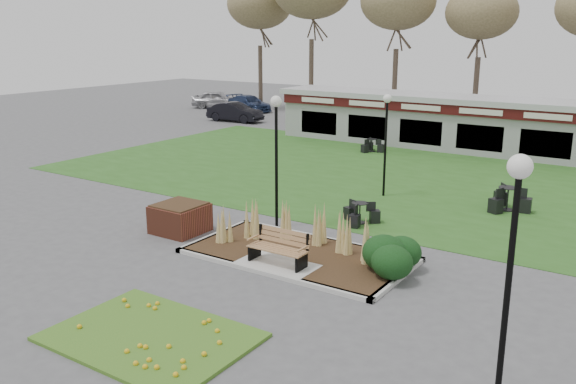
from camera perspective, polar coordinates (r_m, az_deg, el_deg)
The scene contains 16 objects.
ground at distance 16.76m, azimuth -1.29°, elevation -7.30°, with size 100.00×100.00×0.00m, color #515154.
lawn at distance 27.02m, azimuth 13.38°, elevation 0.94°, with size 34.00×16.00×0.02m, color #2A591C.
flower_bed at distance 13.56m, azimuth -12.73°, elevation -12.97°, with size 4.20×3.00×0.16m.
planting_bed at distance 17.07m, azimuth 4.85°, elevation -5.60°, with size 6.75×3.40×1.27m.
park_bench at distance 16.73m, azimuth -0.81°, elevation -5.17°, with size 1.70×0.66×0.93m.
brick_planter at distance 19.97m, azimuth -10.07°, elevation -2.39°, with size 1.50×1.50×0.95m.
food_pavilion at distance 34.22m, azimuth 18.23°, elevation 5.97°, with size 24.60×3.40×2.90m.
lamp_post_near_left at distance 19.62m, azimuth -1.11°, elevation 5.59°, with size 0.36×0.36×4.34m.
lamp_post_near_right at distance 9.91m, azimuth 20.33°, elevation -3.68°, with size 0.38×0.38×4.56m.
lamp_post_mid_left at distance 23.76m, azimuth 9.19°, elevation 6.43°, with size 0.33×0.33×4.00m.
bistro_set_a at distance 20.72m, azimuth 6.72°, elevation -2.26°, with size 1.33×1.25×0.71m.
bistro_set_b at distance 33.16m, azimuth 7.85°, elevation 4.16°, with size 1.20×1.29×0.69m.
bistro_set_d at distance 23.40m, azimuth 19.82°, elevation -0.93°, with size 1.49×1.61×0.86m.
car_silver at distance 52.22m, azimuth -6.60°, elevation 8.60°, with size 1.72×4.27×1.46m, color #A5A4A9.
car_black at distance 44.18m, azimuth -4.98°, elevation 7.46°, with size 1.44×4.12×1.36m, color black.
car_blue at distance 49.94m, azimuth -3.66°, elevation 8.28°, with size 1.77×4.36×1.26m, color navy.
Camera 1 is at (8.88, -12.73, 6.31)m, focal length 38.00 mm.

